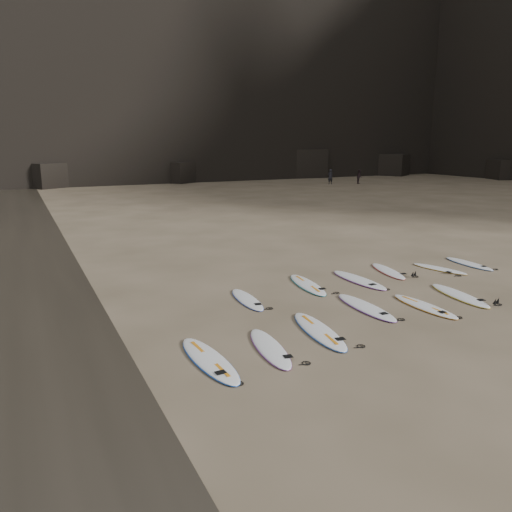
{
  "coord_description": "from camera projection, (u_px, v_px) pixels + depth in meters",
  "views": [
    {
      "loc": [
        -9.02,
        -10.63,
        4.78
      ],
      "look_at": [
        -2.89,
        2.01,
        1.5
      ],
      "focal_mm": 35.0,
      "sensor_mm": 36.0,
      "label": 1
    }
  ],
  "objects": [
    {
      "name": "surfboard_8",
      "position": [
        388.0,
        271.0,
        18.47
      ],
      "size": [
        1.13,
        2.46,
        0.09
      ],
      "primitive_type": "ellipsoid",
      "rotation": [
        0.0,
        0.0,
        -0.24
      ],
      "color": "white",
      "rests_on": "ground"
    },
    {
      "name": "surfboard_5",
      "position": [
        247.0,
        299.0,
        15.2
      ],
      "size": [
        0.73,
        2.33,
        0.08
      ],
      "primitive_type": "ellipsoid",
      "rotation": [
        0.0,
        0.0,
        -0.08
      ],
      "color": "white",
      "rests_on": "ground"
    },
    {
      "name": "surfboard_1",
      "position": [
        319.0,
        330.0,
        12.69
      ],
      "size": [
        1.06,
        2.86,
        0.1
      ],
      "primitive_type": "ellipsoid",
      "rotation": [
        0.0,
        0.0,
        -0.14
      ],
      "color": "white",
      "rests_on": "ground"
    },
    {
      "name": "surfboard_9",
      "position": [
        439.0,
        269.0,
        18.81
      ],
      "size": [
        1.07,
        2.26,
        0.08
      ],
      "primitive_type": "ellipsoid",
      "rotation": [
        0.0,
        0.0,
        0.26
      ],
      "color": "white",
      "rests_on": "ground"
    },
    {
      "name": "headland",
      "position": [
        286.0,
        6.0,
        62.32
      ],
      "size": [
        170.0,
        101.0,
        63.47
      ],
      "color": "black",
      "rests_on": "ground"
    },
    {
      "name": "person_b",
      "position": [
        360.0,
        177.0,
        55.1
      ],
      "size": [
        0.95,
        0.96,
        1.57
      ],
      "primitive_type": "imported",
      "rotation": [
        0.0,
        0.0,
        0.83
      ],
      "color": "black",
      "rests_on": "ground"
    },
    {
      "name": "surfboard_7",
      "position": [
        359.0,
        280.0,
        17.29
      ],
      "size": [
        0.73,
        2.77,
        0.1
      ],
      "primitive_type": "ellipsoid",
      "rotation": [
        0.0,
        0.0,
        0.03
      ],
      "color": "white",
      "rests_on": "ground"
    },
    {
      "name": "person_a",
      "position": [
        330.0,
        177.0,
        54.78
      ],
      "size": [
        0.63,
        0.45,
        1.62
      ],
      "primitive_type": "imported",
      "rotation": [
        0.0,
        0.0,
        3.03
      ],
      "color": "black",
      "rests_on": "ground"
    },
    {
      "name": "surfboard_10",
      "position": [
        469.0,
        263.0,
        19.58
      ],
      "size": [
        0.72,
        2.39,
        0.08
      ],
      "primitive_type": "ellipsoid",
      "rotation": [
        0.0,
        0.0,
        -0.06
      ],
      "color": "white",
      "rests_on": "ground"
    },
    {
      "name": "surfboard_3",
      "position": [
        424.0,
        306.0,
        14.57
      ],
      "size": [
        0.6,
        2.46,
        0.09
      ],
      "primitive_type": "ellipsoid",
      "rotation": [
        0.0,
        0.0,
        0.01
      ],
      "color": "white",
      "rests_on": "ground"
    },
    {
      "name": "surfboard_2",
      "position": [
        366.0,
        307.0,
        14.48
      ],
      "size": [
        0.76,
        2.72,
        0.1
      ],
      "primitive_type": "ellipsoid",
      "rotation": [
        0.0,
        0.0,
        -0.04
      ],
      "color": "white",
      "rests_on": "ground"
    },
    {
      "name": "surfboard_6",
      "position": [
        307.0,
        284.0,
        16.72
      ],
      "size": [
        1.02,
        2.7,
        0.09
      ],
      "primitive_type": "ellipsoid",
      "rotation": [
        0.0,
        0.0,
        -0.15
      ],
      "color": "white",
      "rests_on": "ground"
    },
    {
      "name": "ground",
      "position": [
        378.0,
        311.0,
        14.23
      ],
      "size": [
        240.0,
        240.0,
        0.0
      ],
      "primitive_type": "plane",
      "color": "#897559",
      "rests_on": "ground"
    },
    {
      "name": "surfboard_4",
      "position": [
        459.0,
        295.0,
        15.58
      ],
      "size": [
        1.04,
        2.67,
        0.09
      ],
      "primitive_type": "ellipsoid",
      "rotation": [
        0.0,
        0.0,
        -0.16
      ],
      "color": "white",
      "rests_on": "ground"
    },
    {
      "name": "surfboard_0",
      "position": [
        270.0,
        348.0,
        11.66
      ],
      "size": [
        0.96,
        2.51,
        0.09
      ],
      "primitive_type": "ellipsoid",
      "rotation": [
        0.0,
        0.0,
        -0.16
      ],
      "color": "white",
      "rests_on": "ground"
    },
    {
      "name": "surfboard_11",
      "position": [
        209.0,
        359.0,
        11.01
      ],
      "size": [
        0.8,
        2.79,
        0.1
      ],
      "primitive_type": "ellipsoid",
      "rotation": [
        0.0,
        0.0,
        0.05
      ],
      "color": "white",
      "rests_on": "ground"
    }
  ]
}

